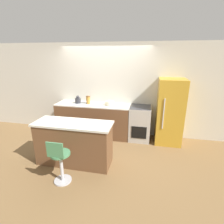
# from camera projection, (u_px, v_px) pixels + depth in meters

# --- Properties ---
(ground_plane) EXTENTS (14.00, 14.00, 0.00)m
(ground_plane) POSITION_uv_depth(u_px,v_px,m) (101.00, 140.00, 4.87)
(ground_plane) COLOR brown
(wall_back) EXTENTS (8.00, 0.06, 2.60)m
(wall_back) POSITION_uv_depth(u_px,v_px,m) (106.00, 90.00, 5.07)
(wall_back) COLOR beige
(wall_back) RESTS_ON ground_plane
(back_counter) EXTENTS (2.11, 0.61, 0.95)m
(back_counter) POSITION_uv_depth(u_px,v_px,m) (93.00, 120.00, 5.08)
(back_counter) COLOR brown
(back_counter) RESTS_ON ground_plane
(kitchen_island) EXTENTS (1.63, 0.60, 0.94)m
(kitchen_island) POSITION_uv_depth(u_px,v_px,m) (74.00, 143.00, 3.74)
(kitchen_island) COLOR brown
(kitchen_island) RESTS_ON ground_plane
(oven_range) EXTENTS (0.56, 0.62, 0.95)m
(oven_range) POSITION_uv_depth(u_px,v_px,m) (140.00, 123.00, 4.82)
(oven_range) COLOR #B7B2A8
(oven_range) RESTS_ON ground_plane
(refrigerator) EXTENTS (0.66, 0.66, 1.71)m
(refrigerator) POSITION_uv_depth(u_px,v_px,m) (170.00, 112.00, 4.54)
(refrigerator) COLOR gold
(refrigerator) RESTS_ON ground_plane
(stool_chair) EXTENTS (0.36, 0.36, 0.89)m
(stool_chair) POSITION_uv_depth(u_px,v_px,m) (60.00, 162.00, 3.14)
(stool_chair) COLOR #B7B7BC
(stool_chair) RESTS_ON ground_plane
(kettle) EXTENTS (0.16, 0.16, 0.22)m
(kettle) POSITION_uv_depth(u_px,v_px,m) (78.00, 100.00, 5.00)
(kettle) COLOR #333338
(kettle) RESTS_ON back_counter
(mixing_bowl) EXTENTS (0.25, 0.25, 0.10)m
(mixing_bowl) POSITION_uv_depth(u_px,v_px,m) (110.00, 103.00, 4.83)
(mixing_bowl) COLOR beige
(mixing_bowl) RESTS_ON back_counter
(canister_jar) EXTENTS (0.12, 0.12, 0.22)m
(canister_jar) POSITION_uv_depth(u_px,v_px,m) (88.00, 100.00, 4.93)
(canister_jar) COLOR #B77F33
(canister_jar) RESTS_ON back_counter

